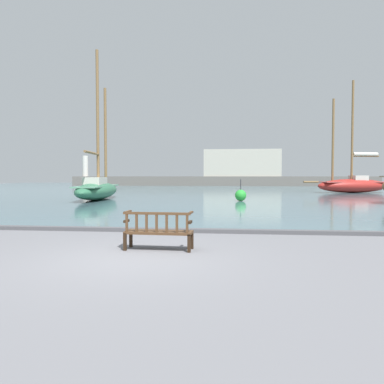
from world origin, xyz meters
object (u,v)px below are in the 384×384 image
object	(u,v)px
park_bench	(158,230)
channel_buoy	(241,195)
sailboat_mid_starboard	(98,188)
sailboat_centre_channel	(353,183)

from	to	relation	value
park_bench	channel_buoy	bearing A→B (deg)	82.19
sailboat_mid_starboard	sailboat_centre_channel	distance (m)	25.49
park_bench	sailboat_centre_channel	xyz separation A→B (m)	(13.85, 30.57, 0.58)
sailboat_mid_starboard	channel_buoy	distance (m)	10.26
sailboat_mid_starboard	channel_buoy	bearing A→B (deg)	-3.84
sailboat_mid_starboard	sailboat_centre_channel	world-z (taller)	sailboat_centre_channel
park_bench	sailboat_centre_channel	world-z (taller)	sailboat_centre_channel
park_bench	sailboat_mid_starboard	xyz separation A→B (m)	(-7.94, 17.34, 0.43)
sailboat_mid_starboard	channel_buoy	xyz separation A→B (m)	(10.23, -0.69, -0.44)
park_bench	channel_buoy	distance (m)	16.81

